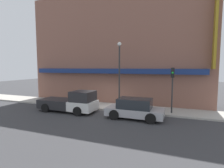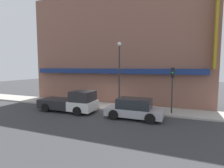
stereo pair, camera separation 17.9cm
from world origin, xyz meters
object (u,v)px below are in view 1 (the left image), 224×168
pickup_truck (71,102)px  traffic_light (172,82)px  street_lamp (119,68)px  fire_hydrant (78,103)px  parked_car (135,109)px

pickup_truck → traffic_light: traffic_light is taller
street_lamp → fire_hydrant: bearing=-175.9°
pickup_truck → parked_car: 5.74m
parked_car → street_lamp: street_lamp is taller
parked_car → fire_hydrant: size_ratio=6.96×
parked_car → traffic_light: bearing=38.8°
parked_car → street_lamp: bearing=133.9°
street_lamp → parked_car: bearing=-46.4°
pickup_truck → traffic_light: 8.82m
pickup_truck → parked_car: (5.74, 0.00, -0.07)m
fire_hydrant → street_lamp: (4.22, 0.30, 3.41)m
parked_car → fire_hydrant: bearing=164.6°
pickup_truck → fire_hydrant: (-0.42, 1.73, -0.37)m
street_lamp → pickup_truck: bearing=-151.8°
fire_hydrant → traffic_light: 9.07m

